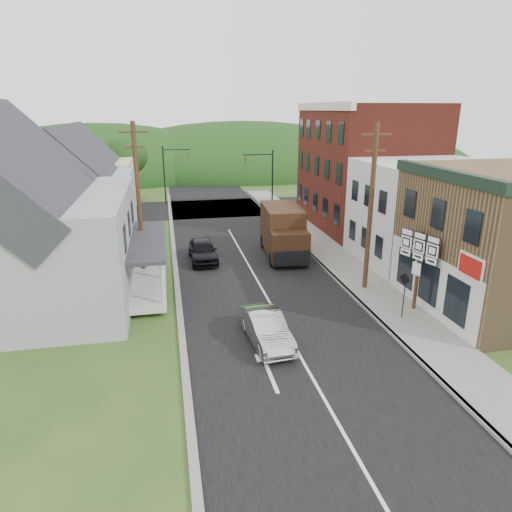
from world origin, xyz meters
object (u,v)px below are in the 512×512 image
dark_sedan (203,251)px  delivery_van (283,232)px  silver_sedan (266,329)px  route_sign_cluster (418,259)px  warning_sign (404,289)px

dark_sedan → delivery_van: delivery_van is taller
silver_sedan → delivery_van: bearing=67.0°
silver_sedan → delivery_van: 12.36m
delivery_van → route_sign_cluster: size_ratio=1.54×
delivery_van → warning_sign: (3.03, -10.81, -0.09)m
dark_sedan → route_sign_cluster: route_sign_cluster is taller
delivery_van → route_sign_cluster: (4.07, -10.02, 1.04)m
warning_sign → dark_sedan: bearing=108.1°
dark_sedan → warning_sign: 13.71m
silver_sedan → dark_sedan: (-1.69, 11.63, 0.05)m
silver_sedan → route_sign_cluster: 8.30m
dark_sedan → warning_sign: size_ratio=1.87×
dark_sedan → route_sign_cluster: 13.92m
silver_sedan → route_sign_cluster: bearing=7.1°
delivery_van → silver_sedan: bearing=-103.5°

